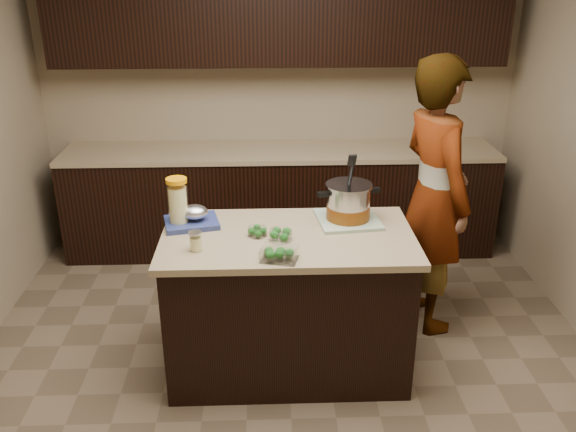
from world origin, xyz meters
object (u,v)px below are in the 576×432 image
island (288,302)px  lemonade_pitcher (178,205)px  stock_pot (348,204)px  person (434,197)px

island → lemonade_pitcher: 0.88m
stock_pot → lemonade_pitcher: bearing=171.5°
stock_pot → lemonade_pitcher: stock_pot is taller
island → stock_pot: stock_pot is taller
island → person: person is taller
lemonade_pitcher → person: 1.66m
island → stock_pot: (0.37, 0.19, 0.56)m
stock_pot → person: size_ratio=0.21×
stock_pot → lemonade_pitcher: size_ratio=1.33×
stock_pot → person: person is taller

